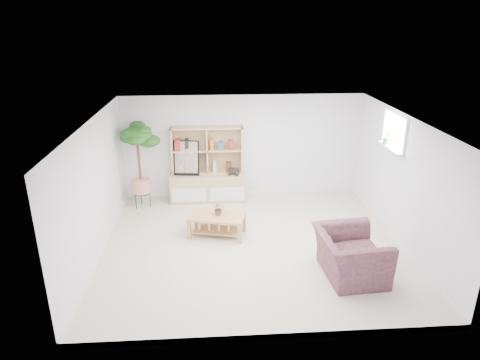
{
  "coord_description": "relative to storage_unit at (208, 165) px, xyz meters",
  "views": [
    {
      "loc": [
        -0.7,
        -7.01,
        4.01
      ],
      "look_at": [
        -0.19,
        0.54,
        1.12
      ],
      "focal_mm": 32.0,
      "sensor_mm": 36.0,
      "label": 1
    }
  ],
  "objects": [
    {
      "name": "armchair",
      "position": [
        2.32,
        -3.3,
        -0.43
      ],
      "size": [
        1.11,
        1.24,
        0.87
      ],
      "primitive_type": "imported",
      "rotation": [
        0.0,
        0.0,
        1.65
      ],
      "color": "#1F1E45",
      "rests_on": "floor"
    },
    {
      "name": "table_plant",
      "position": [
        0.21,
        -1.74,
        -0.3
      ],
      "size": [
        0.25,
        0.22,
        0.26
      ],
      "primitive_type": "imported",
      "rotation": [
        0.0,
        0.0,
        0.11
      ],
      "color": "#12480E",
      "rests_on": "coffee_table"
    },
    {
      "name": "storage_unit",
      "position": [
        0.0,
        0.0,
        0.0
      ],
      "size": [
        1.72,
        0.58,
        1.72
      ],
      "primitive_type": null,
      "color": "tan",
      "rests_on": "floor"
    },
    {
      "name": "coffee_table",
      "position": [
        0.18,
        -1.77,
        -0.65
      ],
      "size": [
        1.16,
        0.81,
        0.43
      ],
      "primitive_type": null,
      "rotation": [
        0.0,
        0.0,
        -0.24
      ],
      "color": "#B27645",
      "rests_on": "floor"
    },
    {
      "name": "walls",
      "position": [
        0.82,
        -2.24,
        0.34
      ],
      "size": [
        5.51,
        5.01,
        2.4
      ],
      "color": "white",
      "rests_on": "floor"
    },
    {
      "name": "ceiling",
      "position": [
        0.82,
        -2.24,
        1.54
      ],
      "size": [
        5.5,
        5.0,
        0.01
      ],
      "primitive_type": "cube",
      "color": "white",
      "rests_on": "walls"
    },
    {
      "name": "window",
      "position": [
        3.55,
        -1.64,
        1.14
      ],
      "size": [
        0.1,
        0.98,
        0.68
      ],
      "primitive_type": null,
      "color": "#CCDEFD",
      "rests_on": "walls"
    },
    {
      "name": "toy_truck",
      "position": [
        0.6,
        -0.1,
        -0.13
      ],
      "size": [
        0.35,
        0.27,
        0.17
      ],
      "primitive_type": null,
      "rotation": [
        0.0,
        0.0,
        -0.19
      ],
      "color": "black",
      "rests_on": "storage_unit"
    },
    {
      "name": "poster",
      "position": [
        -0.47,
        -0.03,
        0.18
      ],
      "size": [
        0.59,
        0.19,
        0.8
      ],
      "primitive_type": null,
      "rotation": [
        0.0,
        0.0,
        -0.1
      ],
      "color": "yellow",
      "rests_on": "storage_unit"
    },
    {
      "name": "baseboard",
      "position": [
        0.82,
        -2.24,
        -0.81
      ],
      "size": [
        5.5,
        5.0,
        0.1
      ],
      "primitive_type": null,
      "color": "white",
      "rests_on": "floor"
    },
    {
      "name": "floor",
      "position": [
        0.82,
        -2.24,
        -0.86
      ],
      "size": [
        5.5,
        5.0,
        0.01
      ],
      "primitive_type": "cube",
      "color": "beige",
      "rests_on": "ground"
    },
    {
      "name": "sill_plant",
      "position": [
        3.49,
        -1.44,
        0.96
      ],
      "size": [
        0.17,
        0.15,
        0.24
      ],
      "primitive_type": "imported",
      "rotation": [
        0.0,
        0.0,
        -0.39
      ],
      "color": "#11440C",
      "rests_on": "window_sill"
    },
    {
      "name": "floor_tree",
      "position": [
        -1.48,
        -0.3,
        0.1
      ],
      "size": [
        0.85,
        0.85,
        1.93
      ],
      "primitive_type": null,
      "rotation": [
        0.0,
        0.0,
        -0.22
      ],
      "color": "#11440C",
      "rests_on": "floor"
    },
    {
      "name": "window_sill",
      "position": [
        3.49,
        -1.64,
        0.82
      ],
      "size": [
        0.14,
        1.0,
        0.04
      ],
      "primitive_type": "cube",
      "color": "white",
      "rests_on": "walls"
    }
  ]
}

